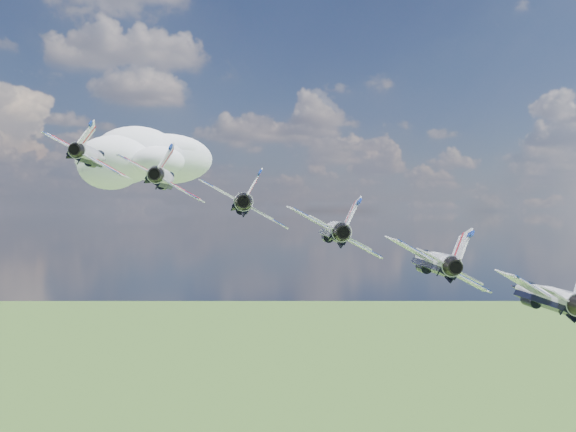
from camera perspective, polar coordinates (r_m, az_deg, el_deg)
name	(u,v)px	position (r m, az deg, el deg)	size (l,w,h in m)	color
cloud_far	(141,161)	(292.01, -12.96, 4.83)	(66.38, 52.16, 26.08)	white
jet_0	(91,155)	(81.22, -17.07, 5.19)	(10.23, 15.15, 4.53)	silver
jet_1	(164,178)	(75.27, -10.93, 3.36)	(10.23, 15.15, 4.53)	white
jet_2	(245,203)	(70.41, -3.87, 1.20)	(10.23, 15.15, 4.53)	white
jet_3	(334,230)	(66.87, 4.07, -1.26)	(10.23, 15.15, 4.53)	white
jet_4	(432,261)	(64.88, 12.71, -3.90)	(10.23, 15.15, 4.53)	white
jet_5	(543,295)	(64.57, 21.72, -6.54)	(10.23, 15.15, 4.53)	white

